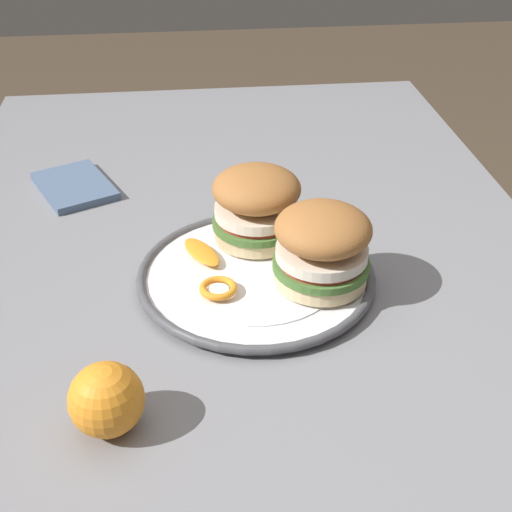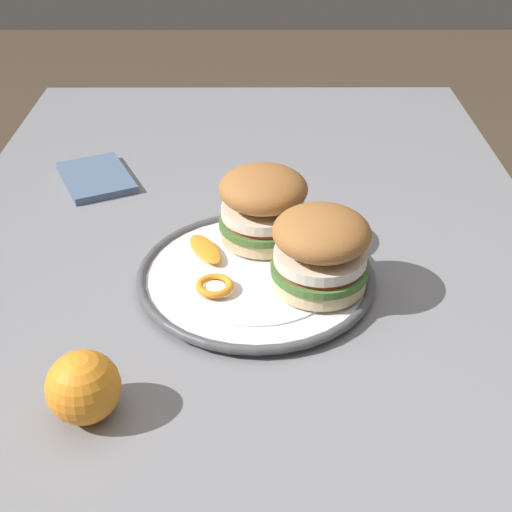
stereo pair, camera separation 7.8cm
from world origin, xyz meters
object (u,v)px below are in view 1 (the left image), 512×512
Objects in this scene: dining_table at (248,353)px; dinner_plate at (256,276)px; sandwich_half_left at (257,204)px; whole_orange at (106,400)px; sandwich_half_right at (322,245)px.

dining_table is 0.11m from dinner_plate.
dinner_plate is at bearing -6.80° from sandwich_half_left.
dinner_plate is 0.29m from whole_orange.
sandwich_half_left is 0.97× the size of sandwich_half_right.
dining_table is 0.19m from sandwich_half_right.
dining_table is at bearing 142.89° from whole_orange.
sandwich_half_right is (0.01, 0.09, 0.17)m from dining_table.
dining_table is at bearing -32.21° from dinner_plate.
sandwich_half_right reaches higher than dining_table.
sandwich_half_right reaches higher than dinner_plate.
whole_orange reaches higher than dinner_plate.
whole_orange is at bearing -30.10° from sandwich_half_left.
dinner_plate is 0.10m from sandwich_half_left.
sandwich_half_right is (0.11, 0.07, 0.00)m from sandwich_half_left.
sandwich_half_right is 0.32m from whole_orange.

